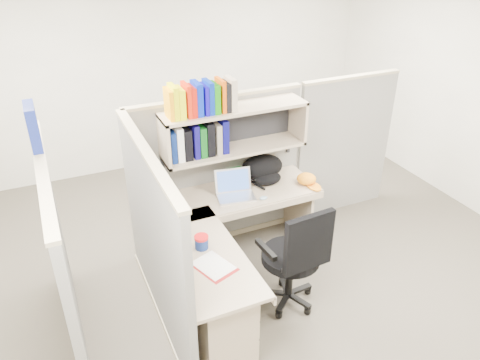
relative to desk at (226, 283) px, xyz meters
name	(u,v)px	position (x,y,z in m)	size (l,w,h in m)	color
ground	(255,288)	(0.41, 0.29, -0.44)	(6.00, 6.00, 0.00)	#38342B
room_shell	(258,130)	(0.41, 0.29, 1.18)	(6.00, 6.00, 6.00)	beige
cubicle	(199,192)	(0.04, 0.74, 0.47)	(3.79, 1.84, 1.95)	slate
desk	(226,283)	(0.00, 0.00, 0.00)	(1.74, 1.75, 0.73)	tan
laptop	(236,186)	(0.43, 0.78, 0.42)	(0.35, 0.35, 0.25)	silver
backpack	(265,169)	(0.83, 0.96, 0.42)	(0.44, 0.34, 0.26)	black
orange_cap	(306,179)	(1.19, 0.74, 0.34)	(0.19, 0.23, 0.11)	orange
snack_canister	(202,242)	(-0.14, 0.16, 0.35)	(0.12, 0.12, 0.11)	navy
tissue_box	(182,267)	(-0.40, -0.12, 0.39)	(0.13, 0.13, 0.20)	#937C53
mouse	(263,198)	(0.65, 0.64, 0.31)	(0.08, 0.05, 0.03)	#86A8BE
paper_cup	(223,182)	(0.40, 1.03, 0.34)	(0.07, 0.07, 0.10)	silver
book_stack	(238,175)	(0.59, 1.09, 0.35)	(0.18, 0.25, 0.12)	gray
loose_paper	(213,265)	(-0.14, -0.08, 0.29)	(0.22, 0.30, 0.00)	white
task_chair	(293,272)	(0.60, -0.05, -0.06)	(0.57, 0.53, 1.07)	black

